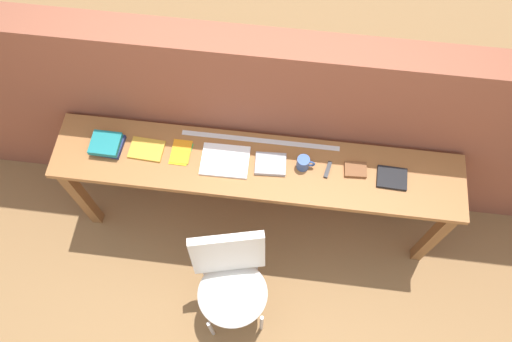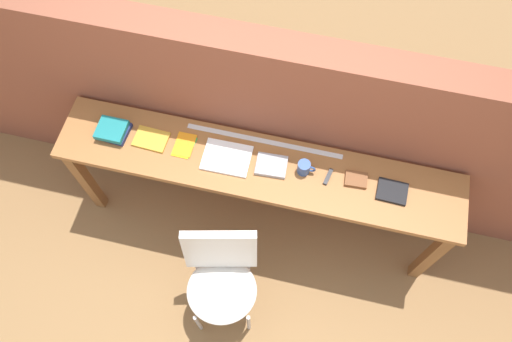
{
  "view_description": "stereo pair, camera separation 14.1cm",
  "coord_description": "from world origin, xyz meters",
  "px_view_note": "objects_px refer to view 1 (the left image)",
  "views": [
    {
      "loc": [
        0.16,
        -1.03,
        3.57
      ],
      "look_at": [
        0.0,
        0.25,
        0.9
      ],
      "focal_mm": 35.0,
      "sensor_mm": 36.0,
      "label": 1
    },
    {
      "loc": [
        0.29,
        -1.01,
        3.57
      ],
      "look_at": [
        0.0,
        0.25,
        0.9
      ],
      "focal_mm": 35.0,
      "sensor_mm": 36.0,
      "label": 2
    }
  ],
  "objects_px": {
    "chair_white_moulded": "(231,280)",
    "book_repair_rightmost": "(392,178)",
    "pamphlet_pile_colourful": "(181,153)",
    "book_open_centre": "(225,161)",
    "book_stack_leftmost": "(107,144)",
    "leather_journal_brown": "(355,170)",
    "magazine_cycling": "(147,149)",
    "multitool_folded": "(328,170)",
    "mug": "(304,163)"
  },
  "relations": [
    {
      "from": "magazine_cycling",
      "to": "chair_white_moulded",
      "type": "bearing_deg",
      "value": -44.58
    },
    {
      "from": "pamphlet_pile_colourful",
      "to": "multitool_folded",
      "type": "relative_size",
      "value": 1.57
    },
    {
      "from": "book_open_centre",
      "to": "book_stack_leftmost",
      "type": "bearing_deg",
      "value": 178.13
    },
    {
      "from": "leather_journal_brown",
      "to": "mug",
      "type": "bearing_deg",
      "value": 178.71
    },
    {
      "from": "pamphlet_pile_colourful",
      "to": "leather_journal_brown",
      "type": "height_order",
      "value": "leather_journal_brown"
    },
    {
      "from": "mug",
      "to": "leather_journal_brown",
      "type": "distance_m",
      "value": 0.31
    },
    {
      "from": "mug",
      "to": "book_repair_rightmost",
      "type": "relative_size",
      "value": 0.63
    },
    {
      "from": "chair_white_moulded",
      "to": "book_open_centre",
      "type": "xyz_separation_m",
      "value": [
        -0.11,
        0.63,
        0.36
      ]
    },
    {
      "from": "book_open_centre",
      "to": "leather_journal_brown",
      "type": "xyz_separation_m",
      "value": [
        0.78,
        0.03,
        0.0
      ]
    },
    {
      "from": "mug",
      "to": "book_repair_rightmost",
      "type": "xyz_separation_m",
      "value": [
        0.53,
        -0.02,
        -0.03
      ]
    },
    {
      "from": "multitool_folded",
      "to": "book_repair_rightmost",
      "type": "relative_size",
      "value": 0.63
    },
    {
      "from": "magazine_cycling",
      "to": "book_open_centre",
      "type": "xyz_separation_m",
      "value": [
        0.49,
        -0.02,
        0.0
      ]
    },
    {
      "from": "chair_white_moulded",
      "to": "leather_journal_brown",
      "type": "bearing_deg",
      "value": 44.41
    },
    {
      "from": "chair_white_moulded",
      "to": "leather_journal_brown",
      "type": "xyz_separation_m",
      "value": [
        0.67,
        0.66,
        0.37
      ]
    },
    {
      "from": "book_repair_rightmost",
      "to": "chair_white_moulded",
      "type": "bearing_deg",
      "value": -142.83
    },
    {
      "from": "leather_journal_brown",
      "to": "book_repair_rightmost",
      "type": "bearing_deg",
      "value": -10.53
    },
    {
      "from": "magazine_cycling",
      "to": "pamphlet_pile_colourful",
      "type": "distance_m",
      "value": 0.21
    },
    {
      "from": "leather_journal_brown",
      "to": "pamphlet_pile_colourful",
      "type": "bearing_deg",
      "value": 177.28
    },
    {
      "from": "multitool_folded",
      "to": "leather_journal_brown",
      "type": "bearing_deg",
      "value": 6.2
    },
    {
      "from": "book_repair_rightmost",
      "to": "leather_journal_brown",
      "type": "bearing_deg",
      "value": 174.4
    },
    {
      "from": "book_repair_rightmost",
      "to": "pamphlet_pile_colourful",
      "type": "bearing_deg",
      "value": -179.12
    },
    {
      "from": "book_open_centre",
      "to": "chair_white_moulded",
      "type": "bearing_deg",
      "value": -80.95
    },
    {
      "from": "chair_white_moulded",
      "to": "mug",
      "type": "bearing_deg",
      "value": 60.98
    },
    {
      "from": "book_stack_leftmost",
      "to": "book_repair_rightmost",
      "type": "xyz_separation_m",
      "value": [
        1.73,
        -0.01,
        -0.02
      ]
    },
    {
      "from": "book_open_centre",
      "to": "mug",
      "type": "distance_m",
      "value": 0.47
    },
    {
      "from": "chair_white_moulded",
      "to": "mug",
      "type": "relative_size",
      "value": 8.1
    },
    {
      "from": "chair_white_moulded",
      "to": "pamphlet_pile_colourful",
      "type": "height_order",
      "value": "chair_white_moulded"
    },
    {
      "from": "leather_journal_brown",
      "to": "multitool_folded",
      "type": "bearing_deg",
      "value": -176.9
    },
    {
      "from": "book_open_centre",
      "to": "multitool_folded",
      "type": "distance_m",
      "value": 0.62
    },
    {
      "from": "magazine_cycling",
      "to": "book_open_centre",
      "type": "height_order",
      "value": "book_open_centre"
    },
    {
      "from": "chair_white_moulded",
      "to": "pamphlet_pile_colourful",
      "type": "bearing_deg",
      "value": 120.57
    },
    {
      "from": "leather_journal_brown",
      "to": "book_repair_rightmost",
      "type": "height_order",
      "value": "leather_journal_brown"
    },
    {
      "from": "pamphlet_pile_colourful",
      "to": "multitool_folded",
      "type": "bearing_deg",
      "value": -0.68
    },
    {
      "from": "pamphlet_pile_colourful",
      "to": "book_stack_leftmost",
      "type": "bearing_deg",
      "value": -178.53
    },
    {
      "from": "book_stack_leftmost",
      "to": "leather_journal_brown",
      "type": "relative_size",
      "value": 1.49
    },
    {
      "from": "magazine_cycling",
      "to": "book_repair_rightmost",
      "type": "relative_size",
      "value": 1.17
    },
    {
      "from": "multitool_folded",
      "to": "leather_journal_brown",
      "type": "height_order",
      "value": "leather_journal_brown"
    },
    {
      "from": "book_open_centre",
      "to": "book_repair_rightmost",
      "type": "relative_size",
      "value": 1.64
    },
    {
      "from": "book_stack_leftmost",
      "to": "leather_journal_brown",
      "type": "bearing_deg",
      "value": 0.71
    },
    {
      "from": "pamphlet_pile_colourful",
      "to": "mug",
      "type": "relative_size",
      "value": 1.57
    },
    {
      "from": "pamphlet_pile_colourful",
      "to": "book_open_centre",
      "type": "distance_m",
      "value": 0.28
    },
    {
      "from": "magazine_cycling",
      "to": "book_repair_rightmost",
      "type": "xyz_separation_m",
      "value": [
        1.49,
        -0.02,
        0.0
      ]
    },
    {
      "from": "magazine_cycling",
      "to": "pamphlet_pile_colourful",
      "type": "bearing_deg",
      "value": 4.16
    },
    {
      "from": "book_stack_leftmost",
      "to": "leather_journal_brown",
      "type": "distance_m",
      "value": 1.51
    },
    {
      "from": "pamphlet_pile_colourful",
      "to": "leather_journal_brown",
      "type": "distance_m",
      "value": 1.06
    },
    {
      "from": "chair_white_moulded",
      "to": "book_repair_rightmost",
      "type": "bearing_deg",
      "value": 35.35
    },
    {
      "from": "chair_white_moulded",
      "to": "book_repair_rightmost",
      "type": "distance_m",
      "value": 1.15
    },
    {
      "from": "chair_white_moulded",
      "to": "book_open_centre",
      "type": "distance_m",
      "value": 0.73
    },
    {
      "from": "magazine_cycling",
      "to": "book_open_centre",
      "type": "relative_size",
      "value": 0.71
    },
    {
      "from": "chair_white_moulded",
      "to": "magazine_cycling",
      "type": "height_order",
      "value": "magazine_cycling"
    }
  ]
}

